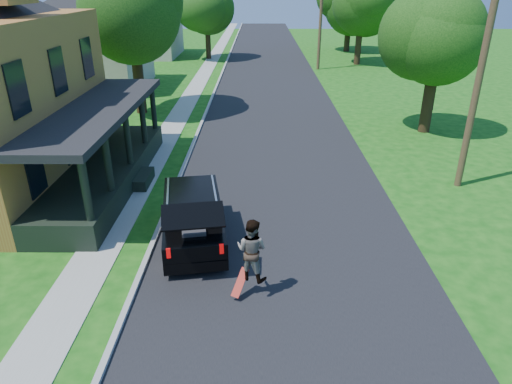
{
  "coord_description": "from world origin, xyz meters",
  "views": [
    {
      "loc": [
        -0.82,
        -10.44,
        7.32
      ],
      "look_at": [
        -0.92,
        3.0,
        1.07
      ],
      "focal_mm": 32.0,
      "sensor_mm": 36.0,
      "label": 1
    }
  ],
  "objects_px": {
    "skateboarder": "(252,250)",
    "tree_right_near": "(438,32)",
    "utility_pole_near": "(483,59)",
    "black_suv": "(193,218)"
  },
  "relations": [
    {
      "from": "skateboarder",
      "to": "tree_right_near",
      "type": "distance_m",
      "value": 16.99
    },
    {
      "from": "skateboarder",
      "to": "tree_right_near",
      "type": "height_order",
      "value": "tree_right_near"
    },
    {
      "from": "black_suv",
      "to": "utility_pole_near",
      "type": "distance_m",
      "value": 11.45
    },
    {
      "from": "skateboarder",
      "to": "tree_right_near",
      "type": "bearing_deg",
      "value": -98.38
    },
    {
      "from": "utility_pole_near",
      "to": "skateboarder",
      "type": "bearing_deg",
      "value": -139.68
    },
    {
      "from": "black_suv",
      "to": "tree_right_near",
      "type": "relative_size",
      "value": 0.62
    },
    {
      "from": "black_suv",
      "to": "utility_pole_near",
      "type": "bearing_deg",
      "value": 14.17
    },
    {
      "from": "skateboarder",
      "to": "utility_pole_near",
      "type": "distance_m",
      "value": 11.12
    },
    {
      "from": "skateboarder",
      "to": "utility_pole_near",
      "type": "relative_size",
      "value": 0.18
    },
    {
      "from": "black_suv",
      "to": "skateboarder",
      "type": "xyz_separation_m",
      "value": [
        1.82,
        -2.59,
        0.5
      ]
    }
  ]
}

